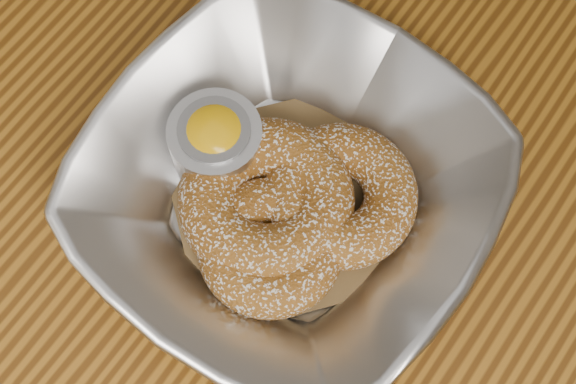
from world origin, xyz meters
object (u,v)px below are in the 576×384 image
Objects in this scene: serving_bowl at (288,192)px; ramekin at (216,142)px; table at (121,251)px; donut_extra at (266,200)px; donut_front at (271,247)px; donut_back at (341,195)px.

serving_bowl is 4.16× the size of ramekin.
serving_bowl is at bearing 35.40° from table.
donut_front is at bearing -49.13° from donut_extra.
donut_front is (0.01, -0.03, -0.00)m from serving_bowl.
ramekin is (-0.07, 0.03, 0.01)m from donut_front.
donut_front reaches higher than table.
ramekin reaches higher than table.
donut_extra is at bearing -122.57° from serving_bowl.
ramekin is (-0.06, 0.00, 0.00)m from serving_bowl.
donut_front is 0.03m from donut_extra.
donut_extra reaches higher than donut_back.
donut_back is 1.63× the size of ramekin.
serving_bowl is 2.25× the size of donut_extra.
donut_back is 0.05m from donut_extra.
ramekin is (-0.08, -0.02, 0.01)m from donut_back.
table is at bearing -123.38° from ramekin.
table is 13.21× the size of donut_front.
ramekin is at bearing 165.61° from donut_extra.
table is at bearing -147.29° from donut_extra.
donut_back is 1.08× the size of donut_front.
serving_bowl is 0.06m from ramekin.
donut_extra reaches higher than donut_front.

